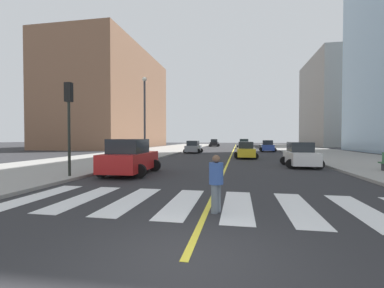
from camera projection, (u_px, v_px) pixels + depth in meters
The scene contains 17 objects.
ground_plane at pixel (184, 262), 4.46m from camera, with size 220.00×220.00×0.00m, color #28282B.
sidewalk_kerb_east at pixel (374, 162), 21.96m from camera, with size 10.00×120.00×0.15m, color gray.
sidewalk_kerb_west at pixel (108, 158), 26.31m from camera, with size 10.00×120.00×0.15m, color gray.
crosswalk_paint at pixel (210, 204), 8.40m from camera, with size 13.50×4.00×0.01m.
lane_divider_paint at pixel (233, 150), 43.81m from camera, with size 0.16×80.00×0.01m, color yellow.
parking_garage_concrete at pixel (346, 102), 67.10m from camera, with size 18.00×24.00×22.96m, color gray.
low_rise_brick_west at pixel (112, 100), 58.47m from camera, with size 16.00×32.00×21.27m, color brown.
car_yellow_nearest at pixel (246, 151), 27.21m from camera, with size 2.49×3.92×1.73m.
car_white_second at pixel (300, 155), 19.19m from camera, with size 2.55×4.08×1.82m.
car_green_third at pixel (244, 144), 50.86m from camera, with size 2.74×4.35×1.93m.
car_gray_fourth at pixel (193, 147), 36.67m from camera, with size 2.46×3.91×1.74m.
car_blue_fifth at pixel (268, 146), 40.28m from camera, with size 2.56×4.01×1.77m.
car_black_sixth at pixel (214, 143), 63.54m from camera, with size 2.58×4.10×1.82m.
car_red_seventh at pixel (130, 158), 15.22m from camera, with size 3.01×4.72×2.07m.
traffic_light_far_corner at pixel (69, 111), 13.51m from camera, with size 0.36×0.41×4.87m.
pedestrian_crossing at pixel (216, 181), 7.42m from camera, with size 0.41×0.41×1.66m.
street_lamp at pixel (145, 111), 26.35m from camera, with size 0.44×0.44×8.17m.
Camera 1 is at (0.93, -4.32, 2.15)m, focal length 24.25 mm.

